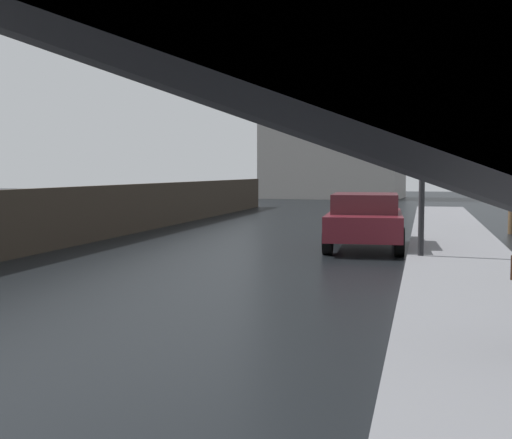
# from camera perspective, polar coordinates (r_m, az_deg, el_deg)

# --- Properties ---
(car_maroon_near_kerb) EXTENTS (1.99, 4.02, 1.35)m
(car_maroon_near_kerb) POSITION_cam_1_polar(r_m,az_deg,el_deg) (16.12, 9.47, 0.01)
(car_maroon_near_kerb) COLOR maroon
(car_maroon_near_kerb) RESTS_ON ground
(traffic_light) EXTENTS (0.26, 0.39, 3.99)m
(traffic_light) POSITION_cam_1_polar(r_m,az_deg,el_deg) (13.94, 14.32, 8.35)
(traffic_light) COLOR black
(traffic_light) RESTS_ON sidewalk_strip
(distant_tower) EXTENTS (9.86, 7.32, 28.22)m
(distant_tower) POSITION_cam_1_polar(r_m,az_deg,el_deg) (48.24, 6.91, 16.94)
(distant_tower) COLOR #9E9993
(distant_tower) RESTS_ON ground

